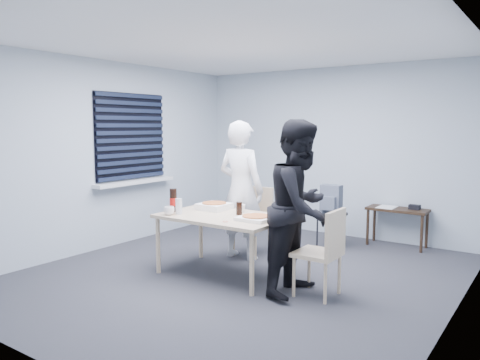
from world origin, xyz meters
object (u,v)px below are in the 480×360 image
Objects in this scene: person_black at (300,207)px; stool at (331,221)px; chair_far at (255,216)px; side_table at (397,214)px; dining_table at (223,220)px; mug_b at (241,208)px; soda_bottle at (173,201)px; backpack at (331,199)px; person_white at (241,190)px; chair_right at (325,247)px; mug_a at (169,211)px.

stool is at bearing 14.24° from person_black.
person_black is at bearing -39.96° from chair_far.
side_table is at bearing -6.60° from person_black.
chair_far is at bearing -130.56° from stool.
person_black is (1.00, -0.03, 0.25)m from dining_table.
mug_b is (-0.93, 0.29, -0.15)m from person_black.
soda_bottle is (-1.89, -2.56, 0.36)m from side_table.
soda_bottle reaches higher than backpack.
person_black is 1.88m from backpack.
side_table is (1.28, 2.40, -0.16)m from dining_table.
stool is at bearing -124.28° from person_white.
chair_right is 2.41m from side_table.
side_table is (1.50, 1.71, -0.42)m from person_white.
person_white is 1.42m from person_black.
chair_far is 1.00× the size of chair_right.
person_black is at bearing 11.73° from mug_a.
chair_far reaches higher than side_table.
chair_far is 1.24m from soda_bottle.
person_white reaches higher than mug_b.
chair_far reaches higher than dining_table.
side_table is (0.28, 2.43, -0.42)m from person_black.
soda_bottle is at bearing -147.85° from mug_b.
mug_a reaches higher than stool.
chair_far is 1.11m from stool.
person_black is at bearing -175.71° from chair_right.
mug_b reaches higher than side_table.
stool is at bearing 73.48° from dining_table.
stool is at bearing 49.44° from chair_far.
chair_right is 0.46m from person_black.
stool is (0.76, 1.11, -0.50)m from person_white.
backpack is (0.72, 0.83, 0.17)m from chair_far.
side_table is 6.70× the size of mug_a.
chair_right is 1.91m from soda_bottle.
mug_b is at bearing 74.97° from dining_table.
stool is 1.78× the size of soda_bottle.
stool is at bearing 112.12° from chair_right.
mug_b is (0.25, -0.70, 0.23)m from chair_far.
person_white is 17.70× the size of mug_b.
chair_right is at bearing -33.72° from chair_far.
mug_a is (-1.05, -2.14, 0.36)m from stool.
mug_a is (-0.51, -0.34, 0.11)m from dining_table.
soda_bottle is (-0.39, -0.85, -0.06)m from person_white.
mug_a is (-0.29, -1.03, -0.14)m from person_white.
dining_table is 1.72× the size of side_table.
chair_far is at bearing 75.80° from mug_a.
dining_table is 1.27m from chair_right.
chair_right and backpack have the same top height.
mug_b is 0.36× the size of soda_bottle.
soda_bottle reaches higher than side_table.
mug_b reaches higher than stool.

